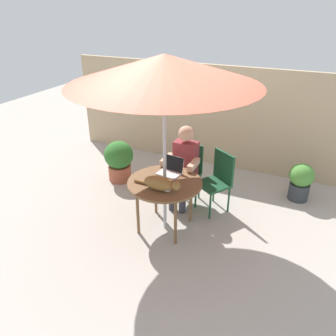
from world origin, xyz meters
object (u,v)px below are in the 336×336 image
object	(u,v)px
patio_umbrella	(164,70)
person_seated	(184,163)
laptop	(171,168)
cat	(161,184)
patio_table	(165,186)
potted_plant_near_fence	(301,181)
chair_empty	(218,177)
chair_occupied	(187,169)
potted_plant_by_chair	(119,160)

from	to	relation	value
patio_umbrella	person_seated	xyz separation A→B (m)	(0.00, 0.66, -1.42)
laptop	cat	bearing A→B (deg)	-81.63
patio_table	potted_plant_near_fence	size ratio (longest dim) A/B	1.62
chair_empty	laptop	distance (m)	0.75
potted_plant_near_fence	laptop	bearing A→B (deg)	-142.46
patio_table	chair_occupied	size ratio (longest dim) A/B	1.09
patio_table	patio_umbrella	distance (m)	1.46
chair_occupied	laptop	distance (m)	0.60
chair_occupied	laptop	xyz separation A→B (m)	(-0.03, -0.55, 0.25)
laptop	chair_empty	bearing A→B (deg)	41.91
patio_umbrella	chair_empty	size ratio (longest dim) A/B	2.57
chair_empty	cat	size ratio (longest dim) A/B	1.35
laptop	potted_plant_near_fence	size ratio (longest dim) A/B	0.56
patio_table	chair_occupied	xyz separation A→B (m)	(0.00, 0.81, -0.13)
chair_occupied	potted_plant_near_fence	distance (m)	1.74
potted_plant_near_fence	potted_plant_by_chair	xyz separation A→B (m)	(-2.86, -0.59, 0.05)
chair_occupied	potted_plant_by_chair	distance (m)	1.28
patio_umbrella	potted_plant_near_fence	size ratio (longest dim) A/B	3.82
chair_occupied	chair_empty	size ratio (longest dim) A/B	1.00
potted_plant_by_chair	cat	bearing A→B (deg)	-40.48
patio_table	cat	world-z (taller)	cat
person_seated	patio_table	bearing A→B (deg)	-90.00
patio_table	chair_empty	bearing A→B (deg)	56.07
patio_umbrella	chair_occupied	xyz separation A→B (m)	(0.00, 0.81, -1.59)
chair_empty	chair_occupied	bearing A→B (deg)	171.37
patio_table	person_seated	size ratio (longest dim) A/B	0.79
person_seated	laptop	world-z (taller)	person_seated
potted_plant_near_fence	patio_umbrella	bearing A→B (deg)	-136.45
chair_occupied	chair_empty	xyz separation A→B (m)	(0.50, -0.08, 0.00)
laptop	chair_occupied	bearing A→B (deg)	87.11
patio_umbrella	chair_empty	distance (m)	1.82
patio_umbrella	potted_plant_by_chair	distance (m)	2.33
patio_umbrella	potted_plant_by_chair	world-z (taller)	patio_umbrella
patio_umbrella	chair_occupied	bearing A→B (deg)	90.00
patio_umbrella	laptop	world-z (taller)	patio_umbrella
patio_table	patio_umbrella	world-z (taller)	patio_umbrella
cat	potted_plant_near_fence	xyz separation A→B (m)	(1.54, 1.71, -0.47)
patio_table	potted_plant_near_fence	xyz separation A→B (m)	(1.59, 1.51, -0.32)
chair_empty	person_seated	world-z (taller)	person_seated
person_seated	chair_empty	bearing A→B (deg)	9.33
patio_umbrella	potted_plant_near_fence	xyz separation A→B (m)	(1.59, 1.51, -1.78)
person_seated	potted_plant_by_chair	world-z (taller)	person_seated
chair_occupied	chair_empty	distance (m)	0.50
person_seated	potted_plant_by_chair	xyz separation A→B (m)	(-1.27, 0.26, -0.31)
laptop	cat	distance (m)	0.48
laptop	cat	world-z (taller)	laptop
chair_occupied	person_seated	xyz separation A→B (m)	(0.00, -0.16, 0.17)
patio_table	person_seated	distance (m)	0.66
patio_umbrella	laptop	bearing A→B (deg)	95.88
chair_occupied	potted_plant_by_chair	xyz separation A→B (m)	(-1.27, 0.10, -0.14)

